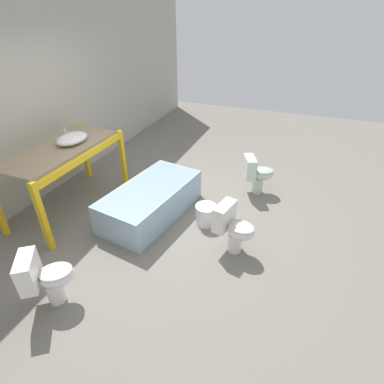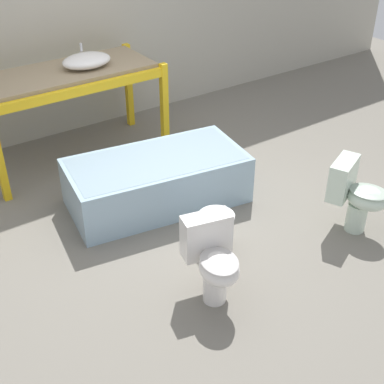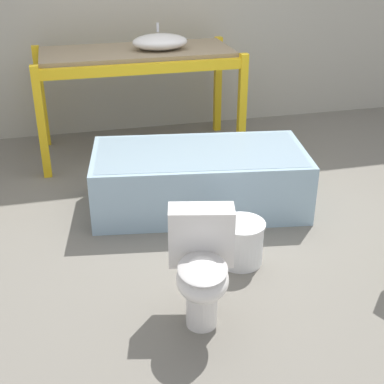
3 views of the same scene
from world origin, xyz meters
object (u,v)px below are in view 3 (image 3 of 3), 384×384
bathtub_main (199,175)px  bucket_white (241,242)px  sink_basin (160,42)px  toilet_near (202,265)px

bathtub_main → bucket_white: bathtub_main is taller
sink_basin → bucket_white: bearing=-86.6°
toilet_near → bucket_white: (0.40, 0.49, -0.21)m
bucket_white → bathtub_main: bearing=94.4°
bucket_white → toilet_near: bearing=-129.1°
bathtub_main → sink_basin: bearing=101.6°
sink_basin → toilet_near: sink_basin is taller
bathtub_main → bucket_white: size_ratio=5.67×
bucket_white → sink_basin: bearing=93.4°
sink_basin → bathtub_main: 1.43m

